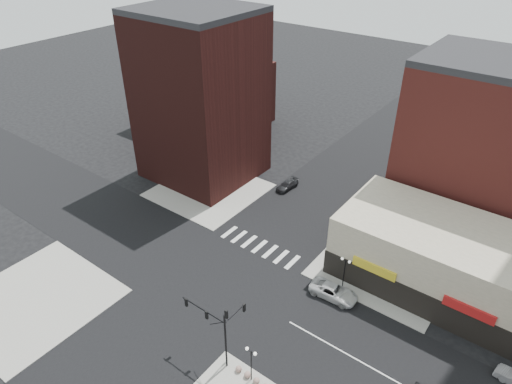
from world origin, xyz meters
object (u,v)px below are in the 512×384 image
Objects in this scene: street_lamp_se_a at (251,357)px; street_lamp_ne at (345,266)px; white_suv at (334,292)px; traffic_signal at (220,324)px; dark_sedan_north at (287,185)px.

street_lamp_ne is at bearing 86.42° from street_lamp_se_a.
white_suv is at bearing -93.99° from street_lamp_ne.
traffic_signal reaches higher than street_lamp_ne.
street_lamp_ne is 22.43m from dark_sedan_north.
traffic_signal reaches higher than street_lamp_se_a.
traffic_signal is 15.27m from white_suv.
street_lamp_ne is at bearing -7.28° from white_suv.
white_suv reaches higher than dark_sedan_north.
street_lamp_ne is (4.76, 15.83, -1.67)m from traffic_signal.
street_lamp_se_a is at bearing -93.58° from street_lamp_ne.
traffic_signal is 16.62m from street_lamp_ne.
street_lamp_se_a is at bearing 173.18° from white_suv.
white_suv is at bearing 71.61° from traffic_signal.
traffic_signal reaches higher than white_suv.
traffic_signal is 32.78m from dark_sedan_north.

